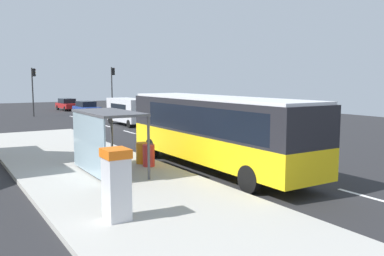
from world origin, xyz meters
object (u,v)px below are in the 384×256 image
at_px(white_van, 129,110).
at_px(bus_shelter, 101,126).
at_px(traffic_light_near_side, 113,83).
at_px(ticket_machine, 116,184).
at_px(recycling_bin_orange, 142,153).
at_px(sedan_far, 86,108).
at_px(bus, 214,128).
at_px(sedan_near, 67,104).
at_px(traffic_light_far_side, 33,84).
at_px(recycling_bin_red, 149,155).

height_order(white_van, bus_shelter, bus_shelter).
distance_m(white_van, traffic_light_near_side, 12.94).
relative_size(white_van, ticket_machine, 2.71).
bearing_deg(recycling_bin_orange, ticket_machine, -120.26).
distance_m(sedan_far, bus_shelter, 30.80).
relative_size(white_van, sedan_far, 1.17).
bearing_deg(bus_shelter, traffic_light_near_side, 68.08).
relative_size(sedan_far, traffic_light_near_side, 0.83).
bearing_deg(ticket_machine, bus, 34.43).
xyz_separation_m(sedan_near, bus_shelter, (-8.71, -37.41, 1.31)).
xyz_separation_m(bus, sedan_far, (4.01, 30.68, -1.05)).
distance_m(ticket_machine, traffic_light_far_side, 36.21).
distance_m(bus, traffic_light_far_side, 31.63).
bearing_deg(sedan_far, white_van, -90.45).
relative_size(bus, sedan_near, 2.45).
bearing_deg(traffic_light_near_side, recycling_bin_orange, -108.71).
xyz_separation_m(white_van, sedan_near, (0.10, 20.14, -0.55)).
xyz_separation_m(sedan_far, recycling_bin_red, (-6.50, -29.25, -0.14)).
bearing_deg(sedan_near, bus, -95.93).
relative_size(ticket_machine, recycling_bin_red, 2.04).
bearing_deg(sedan_near, traffic_light_near_side, -67.77).
xyz_separation_m(recycling_bin_red, traffic_light_near_side, (9.70, 29.32, 2.90)).
bearing_deg(sedan_near, ticket_machine, -103.43).
bearing_deg(white_van, sedan_near, 89.73).
relative_size(white_van, sedan_near, 1.17).
bearing_deg(recycling_bin_orange, sedan_near, 79.89).
bearing_deg(traffic_light_near_side, bus, -103.19).
distance_m(traffic_light_near_side, bus_shelter, 31.93).
height_order(white_van, sedan_far, white_van).
bearing_deg(ticket_machine, sedan_far, 73.69).
distance_m(white_van, sedan_far, 12.25).
distance_m(recycling_bin_orange, traffic_light_far_side, 29.58).
xyz_separation_m(sedan_near, ticket_machine, (-10.23, -42.84, 0.38)).
bearing_deg(traffic_light_far_side, white_van, -67.98).
xyz_separation_m(ticket_machine, bus_shelter, (1.52, 5.43, 0.93)).
xyz_separation_m(sedan_near, traffic_light_far_side, (-5.40, -7.03, 2.66)).
height_order(white_van, ticket_machine, white_van).
height_order(recycling_bin_orange, traffic_light_far_side, traffic_light_far_side).
bearing_deg(traffic_light_near_side, traffic_light_far_side, 174.68).
relative_size(sedan_near, recycling_bin_orange, 4.73).
distance_m(ticket_machine, recycling_bin_orange, 7.42).
xyz_separation_m(sedan_far, traffic_light_near_side, (3.20, 0.08, 2.77)).
bearing_deg(traffic_light_near_side, sedan_far, -178.62).
bearing_deg(traffic_light_far_side, recycling_bin_orange, -92.14).
height_order(sedan_near, ticket_machine, ticket_machine).
height_order(ticket_machine, bus_shelter, bus_shelter).
xyz_separation_m(sedan_near, recycling_bin_red, (-6.50, -37.15, -0.14)).
relative_size(white_van, bus_shelter, 1.31).
bearing_deg(ticket_machine, traffic_light_far_side, 82.32).
bearing_deg(bus_shelter, sedan_far, 73.56).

